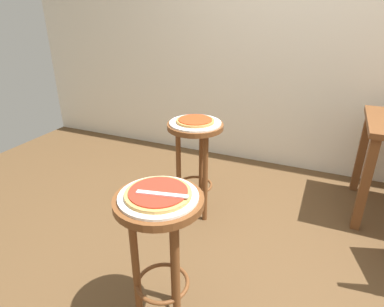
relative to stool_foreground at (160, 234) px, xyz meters
name	(u,v)px	position (x,y,z in m)	size (l,w,h in m)	color
ground_plane	(260,280)	(0.40, 0.44, -0.54)	(6.00, 6.00, 0.00)	brown
back_wall	(321,1)	(0.40, 2.09, 0.96)	(6.00, 0.10, 3.00)	silver
stool_foreground	(160,234)	(0.00, 0.00, 0.00)	(0.39, 0.39, 0.72)	brown
serving_plate_foreground	(158,196)	(0.00, 0.00, 0.19)	(0.34, 0.34, 0.01)	white
pizza_foreground	(158,193)	(0.00, 0.00, 0.21)	(0.29, 0.29, 0.02)	tan
stool_middle	(195,149)	(-0.23, 0.94, 0.00)	(0.39, 0.39, 0.72)	brown
serving_plate_middle	(195,123)	(-0.23, 0.94, 0.19)	(0.36, 0.36, 0.01)	white
pizza_middle	(195,121)	(-0.23, 0.94, 0.21)	(0.26, 0.26, 0.02)	#B78442
pizza_server_knife	(162,194)	(0.03, -0.02, 0.22)	(0.22, 0.02, 0.01)	silver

